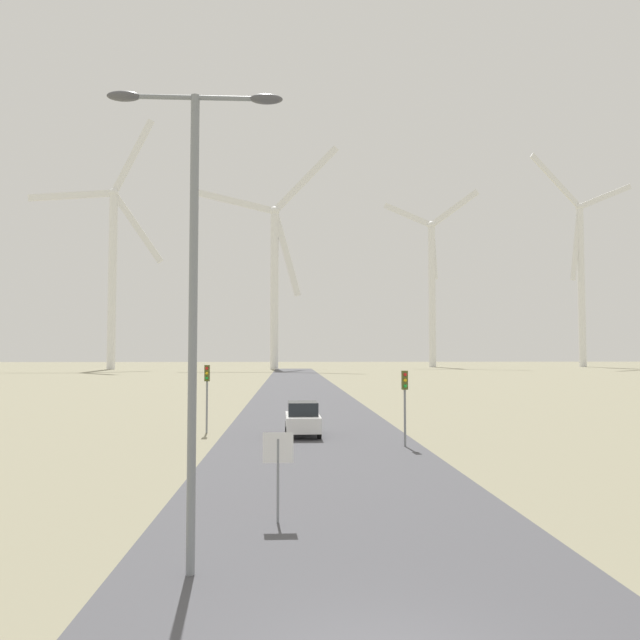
{
  "coord_description": "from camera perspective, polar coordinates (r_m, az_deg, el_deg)",
  "views": [
    {
      "loc": [
        -1.42,
        -8.83,
        4.45
      ],
      "look_at": [
        0.0,
        19.38,
        5.94
      ],
      "focal_mm": 35.0,
      "sensor_mm": 36.0,
      "label": 1
    }
  ],
  "objects": [
    {
      "name": "wind_turbine_left",
      "position": [
        179.24,
        -18.43,
        5.35
      ],
      "size": [
        36.4,
        2.6,
        69.06
      ],
      "color": "white",
      "rests_on": "ground"
    },
    {
      "name": "wind_turbine_center",
      "position": [
        172.34,
        -4.18,
        4.8
      ],
      "size": [
        41.29,
        5.65,
        61.62
      ],
      "color": "white",
      "rests_on": "ground"
    },
    {
      "name": "car_approaching",
      "position": [
        33.86,
        -1.59,
        -9.01
      ],
      "size": [
        1.88,
        4.13,
        1.83
      ],
      "color": "white",
      "rests_on": "ground"
    },
    {
      "name": "stop_sign_near",
      "position": [
        16.83,
        -3.86,
        -12.61
      ],
      "size": [
        0.81,
        0.07,
        2.36
      ],
      "color": "gray",
      "rests_on": "ground"
    },
    {
      "name": "road_surface",
      "position": [
        57.02,
        -1.46,
        -7.49
      ],
      "size": [
        10.0,
        240.0,
        0.01
      ],
      "color": "#47474C",
      "rests_on": "ground"
    },
    {
      "name": "streetlamp",
      "position": [
        13.12,
        -11.49,
        4.87
      ],
      "size": [
        3.65,
        0.32,
        9.87
      ],
      "color": "gray",
      "rests_on": "ground"
    },
    {
      "name": "wind_turbine_right",
      "position": [
        200.68,
        10.2,
        3.63
      ],
      "size": [
        27.9,
        13.95,
        55.18
      ],
      "color": "white",
      "rests_on": "ground"
    },
    {
      "name": "traffic_light_post_near_right",
      "position": [
        30.15,
        7.76,
        -6.43
      ],
      "size": [
        0.28,
        0.34,
        3.6
      ],
      "color": "gray",
      "rests_on": "ground"
    },
    {
      "name": "traffic_light_post_near_left",
      "position": [
        35.39,
        -10.29,
        -5.7
      ],
      "size": [
        0.28,
        0.34,
        3.77
      ],
      "color": "gray",
      "rests_on": "ground"
    },
    {
      "name": "wind_turbine_far_right",
      "position": [
        217.75,
        22.74,
        4.51
      ],
      "size": [
        40.11,
        14.12,
        67.13
      ],
      "color": "white",
      "rests_on": "ground"
    }
  ]
}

